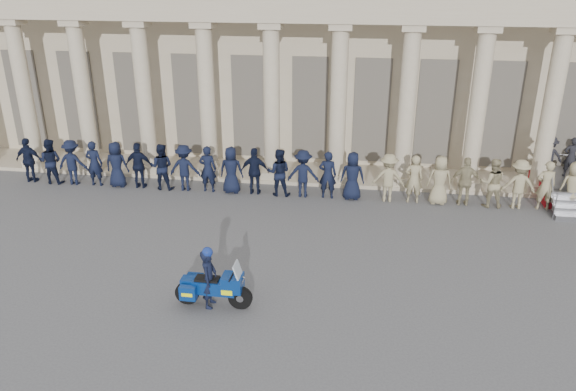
{
  "coord_description": "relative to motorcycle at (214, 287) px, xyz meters",
  "views": [
    {
      "loc": [
        2.33,
        -13.34,
        8.4
      ],
      "look_at": [
        0.09,
        2.68,
        1.6
      ],
      "focal_mm": 35.0,
      "sensor_mm": 36.0,
      "label": 1
    }
  ],
  "objects": [
    {
      "name": "building",
      "position": [
        1.31,
        15.98,
        3.95
      ],
      "size": [
        40.0,
        12.5,
        9.0
      ],
      "color": "tan",
      "rests_on": "ground"
    },
    {
      "name": "ground",
      "position": [
        1.31,
        1.23,
        -0.58
      ],
      "size": [
        90.0,
        90.0,
        0.0
      ],
      "primitive_type": "plane",
      "color": "#4B4B4E",
      "rests_on": "ground"
    },
    {
      "name": "rider",
      "position": [
        -0.11,
        -0.0,
        0.28
      ],
      "size": [
        0.4,
        0.6,
        1.72
      ],
      "rotation": [
        0.0,
        0.0,
        1.55
      ],
      "color": "black",
      "rests_on": "ground"
    },
    {
      "name": "motorcycle",
      "position": [
        0.0,
        0.0,
        0.0
      ],
      "size": [
        2.07,
        0.85,
        1.33
      ],
      "rotation": [
        0.0,
        0.0,
        -0.02
      ],
      "color": "black",
      "rests_on": "ground"
    },
    {
      "name": "officer_rank",
      "position": [
        0.99,
        7.71,
        0.35
      ],
      "size": [
        22.9,
        0.7,
        1.85
      ],
      "color": "black",
      "rests_on": "ground"
    }
  ]
}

